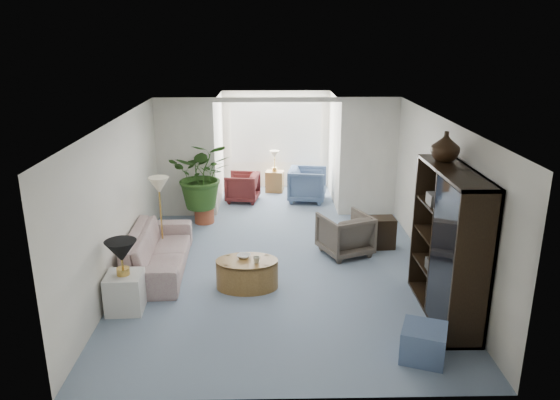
{
  "coord_description": "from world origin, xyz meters",
  "views": [
    {
      "loc": [
        -0.18,
        -7.82,
        3.77
      ],
      "look_at": [
        0.0,
        0.6,
        1.1
      ],
      "focal_mm": 34.33,
      "sensor_mm": 36.0,
      "label": 1
    }
  ],
  "objects_px": {
    "table_lamp": "(121,251)",
    "cabinet_urn": "(445,146)",
    "entertainment_cabinet": "(449,244)",
    "sofa": "(158,251)",
    "floor_lamp": "(159,185)",
    "coffee_bowl": "(244,256)",
    "sunroom_chair_maroon": "(242,187)",
    "wingback_chair": "(345,234)",
    "coffee_cup": "(257,260)",
    "end_table": "(125,292)",
    "plant_pot": "(204,215)",
    "ottoman": "(424,343)",
    "side_table_dark": "(381,232)",
    "framed_picture": "(444,175)",
    "sunroom_table": "(275,181)",
    "coffee_table": "(247,274)",
    "sunroom_chair_blue": "(307,185)"
  },
  "relations": [
    {
      "from": "end_table",
      "to": "coffee_table",
      "type": "bearing_deg",
      "value": 21.67
    },
    {
      "from": "end_table",
      "to": "plant_pot",
      "type": "distance_m",
      "value": 3.68
    },
    {
      "from": "cabinet_urn",
      "to": "sunroom_chair_blue",
      "type": "height_order",
      "value": "cabinet_urn"
    },
    {
      "from": "table_lamp",
      "to": "sofa",
      "type": "bearing_deg",
      "value": 81.57
    },
    {
      "from": "table_lamp",
      "to": "cabinet_urn",
      "type": "distance_m",
      "value": 4.65
    },
    {
      "from": "side_table_dark",
      "to": "sunroom_chair_blue",
      "type": "bearing_deg",
      "value": 112.08
    },
    {
      "from": "end_table",
      "to": "floor_lamp",
      "type": "height_order",
      "value": "floor_lamp"
    },
    {
      "from": "end_table",
      "to": "plant_pot",
      "type": "relative_size",
      "value": 1.37
    },
    {
      "from": "coffee_cup",
      "to": "wingback_chair",
      "type": "distance_m",
      "value": 2.05
    },
    {
      "from": "coffee_bowl",
      "to": "coffee_cup",
      "type": "xyz_separation_m",
      "value": [
        0.2,
        -0.2,
        0.02
      ]
    },
    {
      "from": "floor_lamp",
      "to": "coffee_cup",
      "type": "xyz_separation_m",
      "value": [
        1.69,
        -1.47,
        -0.75
      ]
    },
    {
      "from": "end_table",
      "to": "entertainment_cabinet",
      "type": "distance_m",
      "value": 4.5
    },
    {
      "from": "sofa",
      "to": "wingback_chair",
      "type": "distance_m",
      "value": 3.21
    },
    {
      "from": "side_table_dark",
      "to": "entertainment_cabinet",
      "type": "height_order",
      "value": "entertainment_cabinet"
    },
    {
      "from": "coffee_bowl",
      "to": "ottoman",
      "type": "relative_size",
      "value": 0.4
    },
    {
      "from": "sofa",
      "to": "coffee_table",
      "type": "distance_m",
      "value": 1.63
    },
    {
      "from": "floor_lamp",
      "to": "cabinet_urn",
      "type": "distance_m",
      "value": 4.74
    },
    {
      "from": "side_table_dark",
      "to": "sunroom_chair_blue",
      "type": "relative_size",
      "value": 0.66
    },
    {
      "from": "cabinet_urn",
      "to": "coffee_table",
      "type": "bearing_deg",
      "value": 172.91
    },
    {
      "from": "sofa",
      "to": "coffee_table",
      "type": "xyz_separation_m",
      "value": [
        1.48,
        -0.68,
        -0.11
      ]
    },
    {
      "from": "framed_picture",
      "to": "coffee_table",
      "type": "distance_m",
      "value": 3.34
    },
    {
      "from": "framed_picture",
      "to": "plant_pot",
      "type": "distance_m",
      "value": 5.03
    },
    {
      "from": "ottoman",
      "to": "coffee_bowl",
      "type": "bearing_deg",
      "value": 138.0
    },
    {
      "from": "plant_pot",
      "to": "sunroom_chair_blue",
      "type": "relative_size",
      "value": 0.47
    },
    {
      "from": "table_lamp",
      "to": "ottoman",
      "type": "relative_size",
      "value": 0.86
    },
    {
      "from": "entertainment_cabinet",
      "to": "sunroom_table",
      "type": "height_order",
      "value": "entertainment_cabinet"
    },
    {
      "from": "coffee_table",
      "to": "coffee_cup",
      "type": "distance_m",
      "value": 0.33
    },
    {
      "from": "end_table",
      "to": "coffee_bowl",
      "type": "height_order",
      "value": "end_table"
    },
    {
      "from": "coffee_cup",
      "to": "sunroom_chair_maroon",
      "type": "height_order",
      "value": "sunroom_chair_maroon"
    },
    {
      "from": "sunroom_chair_maroon",
      "to": "plant_pot",
      "type": "bearing_deg",
      "value": -17.21
    },
    {
      "from": "side_table_dark",
      "to": "cabinet_urn",
      "type": "bearing_deg",
      "value": -78.7
    },
    {
      "from": "sofa",
      "to": "coffee_table",
      "type": "bearing_deg",
      "value": -116.98
    },
    {
      "from": "cabinet_urn",
      "to": "sunroom_chair_blue",
      "type": "xyz_separation_m",
      "value": [
        -1.52,
        4.72,
        -1.88
      ]
    },
    {
      "from": "floor_lamp",
      "to": "coffee_bowl",
      "type": "height_order",
      "value": "floor_lamp"
    },
    {
      "from": "coffee_bowl",
      "to": "sunroom_chair_maroon",
      "type": "xyz_separation_m",
      "value": [
        -0.22,
        4.28,
        -0.14
      ]
    },
    {
      "from": "entertainment_cabinet",
      "to": "sofa",
      "type": "bearing_deg",
      "value": 160.21
    },
    {
      "from": "sofa",
      "to": "side_table_dark",
      "type": "xyz_separation_m",
      "value": [
        3.86,
        0.88,
        -0.05
      ]
    },
    {
      "from": "floor_lamp",
      "to": "entertainment_cabinet",
      "type": "relative_size",
      "value": 0.17
    },
    {
      "from": "framed_picture",
      "to": "floor_lamp",
      "type": "relative_size",
      "value": 1.39
    },
    {
      "from": "sunroom_table",
      "to": "coffee_cup",
      "type": "bearing_deg",
      "value": -93.63
    },
    {
      "from": "wingback_chair",
      "to": "ottoman",
      "type": "height_order",
      "value": "wingback_chair"
    },
    {
      "from": "table_lamp",
      "to": "cabinet_urn",
      "type": "xyz_separation_m",
      "value": [
        4.44,
        0.33,
        1.37
      ]
    },
    {
      "from": "coffee_table",
      "to": "ottoman",
      "type": "xyz_separation_m",
      "value": [
        2.18,
        -1.91,
        -0.02
      ]
    },
    {
      "from": "entertainment_cabinet",
      "to": "sunroom_table",
      "type": "xyz_separation_m",
      "value": [
        -2.27,
        5.97,
        -0.77
      ]
    },
    {
      "from": "sofa",
      "to": "floor_lamp",
      "type": "relative_size",
      "value": 6.33
    },
    {
      "from": "floor_lamp",
      "to": "ottoman",
      "type": "xyz_separation_m",
      "value": [
        3.73,
        -3.28,
        -1.05
      ]
    },
    {
      "from": "cabinet_urn",
      "to": "sunroom_table",
      "type": "distance_m",
      "value": 6.26
    },
    {
      "from": "end_table",
      "to": "coffee_cup",
      "type": "height_order",
      "value": "same"
    },
    {
      "from": "coffee_cup",
      "to": "sunroom_chair_blue",
      "type": "bearing_deg",
      "value": 76.43
    },
    {
      "from": "framed_picture",
      "to": "side_table_dark",
      "type": "bearing_deg",
      "value": 115.17
    }
  ]
}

